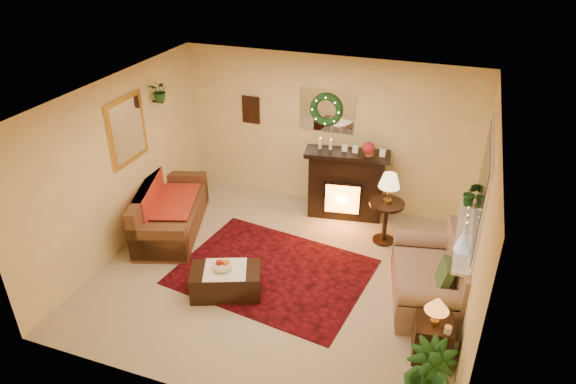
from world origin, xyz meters
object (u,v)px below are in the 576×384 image
(fireplace, at_px, (346,186))
(side_table_round, at_px, (385,223))
(coffee_table, at_px, (226,281))
(sofa, at_px, (171,206))
(loveseat, at_px, (430,273))
(end_table_square, at_px, (432,339))

(fireplace, bearing_deg, side_table_round, -44.98)
(side_table_round, relative_size, coffee_table, 0.75)
(sofa, xyz_separation_m, loveseat, (4.07, -0.36, -0.01))
(loveseat, bearing_deg, coffee_table, -173.98)
(sofa, bearing_deg, end_table_square, -36.14)
(end_table_square, bearing_deg, coffee_table, 175.30)
(end_table_square, xyz_separation_m, coffee_table, (-2.71, 0.22, -0.06))
(side_table_round, xyz_separation_m, coffee_table, (-1.77, -1.97, -0.11))
(fireplace, distance_m, coffee_table, 2.74)
(fireplace, bearing_deg, sofa, -160.28)
(loveseat, relative_size, end_table_square, 2.94)
(coffee_table, bearing_deg, fireplace, 47.09)
(coffee_table, bearing_deg, side_table_round, 26.62)
(end_table_square, bearing_deg, loveseat, 98.67)
(fireplace, bearing_deg, loveseat, -56.92)
(sofa, height_order, end_table_square, sofa)
(sofa, distance_m, coffee_table, 1.92)
(side_table_round, bearing_deg, end_table_square, -66.71)
(side_table_round, distance_m, end_table_square, 2.39)
(side_table_round, bearing_deg, fireplace, 143.99)
(fireplace, xyz_separation_m, loveseat, (1.56, -1.73, -0.13))
(loveseat, relative_size, coffee_table, 1.64)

